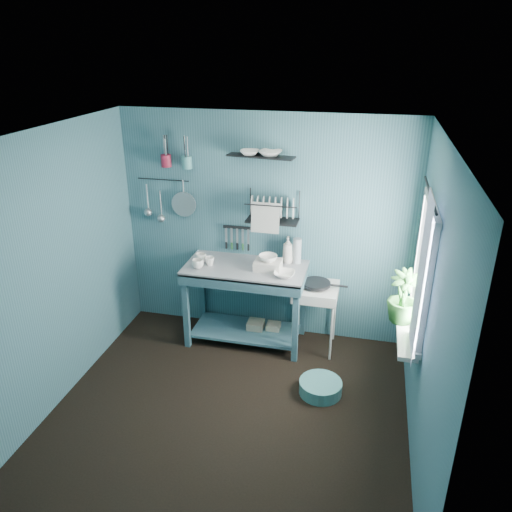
% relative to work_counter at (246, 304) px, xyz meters
% --- Properties ---
extents(floor, '(3.20, 3.20, 0.00)m').
position_rel_work_counter_xyz_m(floor, '(0.14, -1.18, -0.46)').
color(floor, black).
rests_on(floor, ground).
extents(ceiling, '(3.20, 3.20, 0.00)m').
position_rel_work_counter_xyz_m(ceiling, '(0.14, -1.18, 2.04)').
color(ceiling, silver).
rests_on(ceiling, ground).
extents(wall_back, '(3.20, 0.00, 3.20)m').
position_rel_work_counter_xyz_m(wall_back, '(0.14, 0.32, 0.79)').
color(wall_back, '#35616D').
rests_on(wall_back, ground).
extents(wall_front, '(3.20, 0.00, 3.20)m').
position_rel_work_counter_xyz_m(wall_front, '(0.14, -2.68, 0.79)').
color(wall_front, '#35616D').
rests_on(wall_front, ground).
extents(wall_left, '(0.00, 3.00, 3.00)m').
position_rel_work_counter_xyz_m(wall_left, '(-1.46, -1.18, 0.79)').
color(wall_left, '#35616D').
rests_on(wall_left, ground).
extents(wall_right, '(0.00, 3.00, 3.00)m').
position_rel_work_counter_xyz_m(wall_right, '(1.74, -1.18, 0.79)').
color(wall_right, '#35616D').
rests_on(wall_right, ground).
extents(work_counter, '(1.38, 0.82, 0.92)m').
position_rel_work_counter_xyz_m(work_counter, '(0.00, 0.00, 0.00)').
color(work_counter, '#2E5462').
rests_on(work_counter, floor).
extents(mug_left, '(0.12, 0.12, 0.10)m').
position_rel_work_counter_xyz_m(mug_left, '(-0.48, -0.16, 0.51)').
color(mug_left, white).
rests_on(mug_left, work_counter).
extents(mug_mid, '(0.14, 0.14, 0.09)m').
position_rel_work_counter_xyz_m(mug_mid, '(-0.38, -0.06, 0.51)').
color(mug_mid, white).
rests_on(mug_mid, work_counter).
extents(mug_right, '(0.17, 0.17, 0.10)m').
position_rel_work_counter_xyz_m(mug_right, '(-0.50, 0.00, 0.51)').
color(mug_right, white).
rests_on(mug_right, work_counter).
extents(wash_tub, '(0.28, 0.22, 0.10)m').
position_rel_work_counter_xyz_m(wash_tub, '(0.25, -0.02, 0.51)').
color(wash_tub, beige).
rests_on(wash_tub, work_counter).
extents(tub_bowl, '(0.20, 0.19, 0.06)m').
position_rel_work_counter_xyz_m(tub_bowl, '(0.25, -0.02, 0.59)').
color(tub_bowl, white).
rests_on(tub_bowl, wash_tub).
extents(soap_bottle, '(0.11, 0.12, 0.30)m').
position_rel_work_counter_xyz_m(soap_bottle, '(0.42, 0.20, 0.61)').
color(soap_bottle, beige).
rests_on(soap_bottle, work_counter).
extents(water_bottle, '(0.09, 0.09, 0.28)m').
position_rel_work_counter_xyz_m(water_bottle, '(0.52, 0.22, 0.60)').
color(water_bottle, '#A1ACB4').
rests_on(water_bottle, work_counter).
extents(counter_bowl, '(0.22, 0.22, 0.05)m').
position_rel_work_counter_xyz_m(counter_bowl, '(0.45, -0.15, 0.49)').
color(counter_bowl, white).
rests_on(counter_bowl, work_counter).
extents(hotplate_stand, '(0.49, 0.49, 0.75)m').
position_rel_work_counter_xyz_m(hotplate_stand, '(0.76, 0.03, -0.09)').
color(hotplate_stand, silver).
rests_on(hotplate_stand, floor).
extents(frying_pan, '(0.30, 0.30, 0.03)m').
position_rel_work_counter_xyz_m(frying_pan, '(0.76, 0.03, 0.32)').
color(frying_pan, black).
rests_on(frying_pan, hotplate_stand).
extents(knife_strip, '(0.32, 0.03, 0.03)m').
position_rel_work_counter_xyz_m(knife_strip, '(-0.16, 0.29, 0.79)').
color(knife_strip, black).
rests_on(knife_strip, wall_back).
extents(dish_rack, '(0.56, 0.26, 0.32)m').
position_rel_work_counter_xyz_m(dish_rack, '(0.25, 0.19, 1.08)').
color(dish_rack, black).
rests_on(dish_rack, wall_back).
extents(upper_shelf, '(0.72, 0.26, 0.01)m').
position_rel_work_counter_xyz_m(upper_shelf, '(0.11, 0.22, 1.60)').
color(upper_shelf, black).
rests_on(upper_shelf, wall_back).
extents(shelf_bowl_left, '(0.22, 0.22, 0.05)m').
position_rel_work_counter_xyz_m(shelf_bowl_left, '(-0.00, 0.22, 1.60)').
color(shelf_bowl_left, white).
rests_on(shelf_bowl_left, upper_shelf).
extents(shelf_bowl_right, '(0.24, 0.24, 0.06)m').
position_rel_work_counter_xyz_m(shelf_bowl_right, '(0.22, 0.22, 1.57)').
color(shelf_bowl_right, white).
rests_on(shelf_bowl_right, upper_shelf).
extents(utensil_cup_magenta, '(0.11, 0.11, 0.13)m').
position_rel_work_counter_xyz_m(utensil_cup_magenta, '(-0.93, 0.24, 1.50)').
color(utensil_cup_magenta, maroon).
rests_on(utensil_cup_magenta, wall_back).
extents(utensil_cup_teal, '(0.11, 0.11, 0.13)m').
position_rel_work_counter_xyz_m(utensil_cup_teal, '(-0.69, 0.24, 1.49)').
color(utensil_cup_teal, teal).
rests_on(utensil_cup_teal, wall_back).
extents(colander, '(0.28, 0.03, 0.28)m').
position_rel_work_counter_xyz_m(colander, '(-0.77, 0.27, 1.02)').
color(colander, '#A6AAAE').
rests_on(colander, wall_back).
extents(ladle_outer, '(0.01, 0.01, 0.30)m').
position_rel_work_counter_xyz_m(ladle_outer, '(-1.20, 0.28, 1.06)').
color(ladle_outer, '#A6AAAE').
rests_on(ladle_outer, wall_back).
extents(ladle_inner, '(0.01, 0.01, 0.30)m').
position_rel_work_counter_xyz_m(ladle_inner, '(-1.05, 0.28, 1.00)').
color(ladle_inner, '#A6AAAE').
rests_on(ladle_inner, wall_back).
extents(hook_rail, '(0.60, 0.01, 0.01)m').
position_rel_work_counter_xyz_m(hook_rail, '(-1.00, 0.29, 1.27)').
color(hook_rail, black).
rests_on(hook_rail, wall_back).
extents(window_glass, '(0.00, 1.10, 1.10)m').
position_rel_work_counter_xyz_m(window_glass, '(1.73, -0.73, 0.94)').
color(window_glass, white).
rests_on(window_glass, wall_right).
extents(windowsill, '(0.16, 0.95, 0.04)m').
position_rel_work_counter_xyz_m(windowsill, '(1.64, -0.73, 0.35)').
color(windowsill, silver).
rests_on(windowsill, wall_right).
extents(curtain, '(0.00, 1.35, 1.35)m').
position_rel_work_counter_xyz_m(curtain, '(1.66, -1.03, 0.99)').
color(curtain, white).
rests_on(curtain, wall_right).
extents(curtain_rod, '(0.02, 1.05, 0.02)m').
position_rel_work_counter_xyz_m(curtain_rod, '(1.68, -0.73, 1.59)').
color(curtain_rod, black).
rests_on(curtain_rod, wall_right).
extents(potted_plant, '(0.31, 0.31, 0.49)m').
position_rel_work_counter_xyz_m(potted_plant, '(1.60, -0.63, 0.61)').
color(potted_plant, '#2E6D2B').
rests_on(potted_plant, windowsill).
extents(storage_tin_large, '(0.18, 0.18, 0.22)m').
position_rel_work_counter_xyz_m(storage_tin_large, '(0.10, 0.05, -0.35)').
color(storage_tin_large, gray).
rests_on(storage_tin_large, floor).
extents(storage_tin_small, '(0.15, 0.15, 0.20)m').
position_rel_work_counter_xyz_m(storage_tin_small, '(0.30, 0.08, -0.36)').
color(storage_tin_small, gray).
rests_on(storage_tin_small, floor).
extents(floor_basin, '(0.41, 0.41, 0.13)m').
position_rel_work_counter_xyz_m(floor_basin, '(0.93, -0.75, -0.40)').
color(floor_basin, teal).
rests_on(floor_basin, floor).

